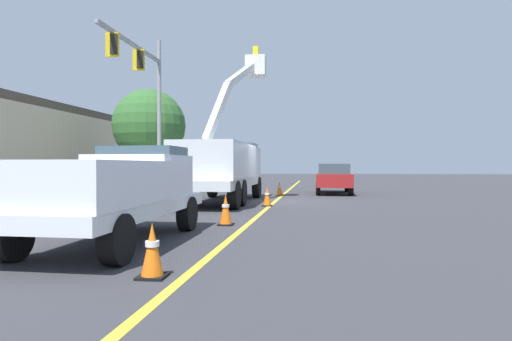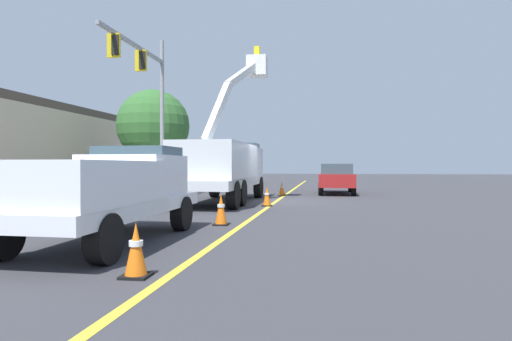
# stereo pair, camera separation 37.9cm
# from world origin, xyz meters

# --- Properties ---
(ground) EXTENTS (120.00, 120.00, 0.00)m
(ground) POSITION_xyz_m (0.00, 0.00, 0.00)
(ground) COLOR #38383D
(sidewalk_far_side) EXTENTS (60.09, 5.81, 0.12)m
(sidewalk_far_side) POSITION_xyz_m (0.28, 7.53, 0.06)
(sidewalk_far_side) COLOR #B2ADA3
(sidewalk_far_side) RESTS_ON ground
(lane_centre_stripe) EXTENTS (49.97, 2.00, 0.01)m
(lane_centre_stripe) POSITION_xyz_m (0.00, 0.00, 0.00)
(lane_centre_stripe) COLOR yellow
(lane_centre_stripe) RESTS_ON ground
(utility_bucket_truck) EXTENTS (8.29, 3.20, 7.07)m
(utility_bucket_truck) POSITION_xyz_m (-0.69, 2.25, 1.61)
(utility_bucket_truck) COLOR silver
(utility_bucket_truck) RESTS_ON ground
(service_pickup_truck) EXTENTS (5.67, 2.36, 2.06)m
(service_pickup_truck) POSITION_xyz_m (-10.61, 2.64, 1.12)
(service_pickup_truck) COLOR white
(service_pickup_truck) RESTS_ON ground
(passing_minivan) EXTENTS (4.87, 2.09, 1.69)m
(passing_minivan) POSITION_xyz_m (5.54, -2.95, 0.97)
(passing_minivan) COLOR maroon
(passing_minivan) RESTS_ON ground
(traffic_cone_leading) EXTENTS (0.40, 0.40, 0.79)m
(traffic_cone_leading) POSITION_xyz_m (-13.12, 0.94, 0.39)
(traffic_cone_leading) COLOR black
(traffic_cone_leading) RESTS_ON ground
(traffic_cone_mid_front) EXTENTS (0.40, 0.40, 0.84)m
(traffic_cone_mid_front) POSITION_xyz_m (-7.73, 0.86, 0.42)
(traffic_cone_mid_front) COLOR black
(traffic_cone_mid_front) RESTS_ON ground
(traffic_cone_mid_rear) EXTENTS (0.40, 0.40, 0.77)m
(traffic_cone_mid_rear) POSITION_xyz_m (-2.30, 0.18, 0.38)
(traffic_cone_mid_rear) COLOR black
(traffic_cone_mid_rear) RESTS_ON ground
(traffic_cone_trailing) EXTENTS (0.40, 0.40, 0.74)m
(traffic_cone_trailing) POSITION_xyz_m (3.62, 0.01, 0.37)
(traffic_cone_trailing) COLOR black
(traffic_cone_trailing) RESTS_ON ground
(traffic_signal_mast) EXTENTS (6.62, 0.66, 8.28)m
(traffic_signal_mast) POSITION_xyz_m (1.24, 6.48, 5.49)
(traffic_signal_mast) COLOR gray
(traffic_signal_mast) RESTS_ON ground
(street_tree_right) EXTENTS (4.69, 4.69, 6.53)m
(street_tree_right) POSITION_xyz_m (7.74, 8.71, 4.18)
(street_tree_right) COLOR brown
(street_tree_right) RESTS_ON ground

